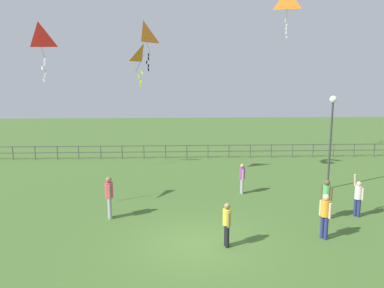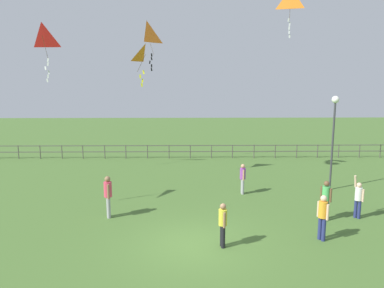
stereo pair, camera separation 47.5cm
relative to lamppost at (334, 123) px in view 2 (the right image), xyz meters
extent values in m
plane|color=#476B2D|center=(-7.06, -6.38, -3.44)|extent=(80.00, 80.00, 0.00)
cylinder|color=#38383D|center=(0.00, 0.00, -1.21)|extent=(0.10, 0.10, 4.44)
sphere|color=white|center=(0.00, 0.00, 1.16)|extent=(0.36, 0.36, 0.36)
cylinder|color=navy|center=(-2.51, -6.12, -3.02)|extent=(0.14, 0.14, 0.84)
cylinder|color=navy|center=(-2.59, -5.98, -3.02)|extent=(0.14, 0.14, 0.84)
cylinder|color=orange|center=(-2.55, -6.05, -2.30)|extent=(0.31, 0.31, 0.59)
sphere|color=beige|center=(-2.55, -6.05, -1.89)|extent=(0.22, 0.22, 0.22)
cylinder|color=beige|center=(-2.45, -6.23, -2.34)|extent=(0.09, 0.09, 0.56)
cylinder|color=beige|center=(-2.65, -5.88, -2.34)|extent=(0.09, 0.09, 0.56)
cylinder|color=#3F4C47|center=(-1.81, -4.10, -3.02)|extent=(0.14, 0.14, 0.83)
cylinder|color=#3F4C47|center=(-1.70, -4.22, -3.02)|extent=(0.14, 0.14, 0.83)
cylinder|color=#4CB259|center=(-1.76, -4.16, -2.32)|extent=(0.30, 0.30, 0.58)
sphere|color=brown|center=(-1.76, -4.16, -1.91)|extent=(0.22, 0.22, 0.22)
cylinder|color=brown|center=(-1.89, -4.01, -2.35)|extent=(0.09, 0.09, 0.55)
cylinder|color=brown|center=(-1.62, -4.31, -2.35)|extent=(0.09, 0.09, 0.55)
cylinder|color=#99999E|center=(-10.51, -3.80, -2.99)|extent=(0.15, 0.15, 0.88)
cylinder|color=#99999E|center=(-10.56, -3.64, -2.99)|extent=(0.15, 0.15, 0.88)
cylinder|color=#D83F59|center=(-10.53, -3.72, -2.24)|extent=(0.32, 0.32, 0.62)
sphere|color=#8C6647|center=(-10.53, -3.72, -1.81)|extent=(0.24, 0.24, 0.24)
cylinder|color=#8C6647|center=(-10.47, -3.93, -2.28)|extent=(0.10, 0.10, 0.59)
cylinder|color=#8C6647|center=(-10.59, -3.51, -2.28)|extent=(0.10, 0.10, 0.59)
cylinder|color=#99999E|center=(-4.58, -0.57, -3.05)|extent=(0.13, 0.13, 0.76)
cylinder|color=#99999E|center=(-4.57, -0.72, -3.05)|extent=(0.13, 0.13, 0.76)
cylinder|color=purple|center=(-4.57, -0.64, -2.40)|extent=(0.28, 0.28, 0.54)
sphere|color=tan|center=(-4.57, -0.64, -2.03)|extent=(0.20, 0.20, 0.20)
cylinder|color=tan|center=(-4.59, -0.46, -2.44)|extent=(0.08, 0.08, 0.51)
cylinder|color=tan|center=(-4.56, -0.83, -2.44)|extent=(0.08, 0.08, 0.51)
cylinder|color=navy|center=(-0.40, -3.91, -3.06)|extent=(0.13, 0.13, 0.76)
cylinder|color=navy|center=(-0.30, -4.01, -3.06)|extent=(0.13, 0.13, 0.76)
cylinder|color=white|center=(-0.35, -3.96, -2.41)|extent=(0.28, 0.28, 0.54)
sphere|color=beige|center=(-0.35, -3.96, -2.04)|extent=(0.20, 0.20, 0.20)
cylinder|color=beige|center=(-0.44, -3.79, -1.93)|extent=(0.19, 0.19, 0.52)
cylinder|color=beige|center=(-0.22, -4.09, -2.44)|extent=(0.08, 0.08, 0.51)
cylinder|color=black|center=(-6.12, -6.47, -3.04)|extent=(0.13, 0.13, 0.78)
cylinder|color=black|center=(-6.10, -6.62, -3.04)|extent=(0.13, 0.13, 0.78)
cylinder|color=gold|center=(-6.11, -6.55, -2.38)|extent=(0.29, 0.29, 0.55)
sphere|color=#8C6647|center=(-6.11, -6.55, -2.00)|extent=(0.21, 0.21, 0.21)
cylinder|color=#8C6647|center=(-6.15, -6.36, -2.41)|extent=(0.09, 0.09, 0.52)
cylinder|color=#8C6647|center=(-6.08, -6.74, -2.41)|extent=(0.09, 0.09, 0.52)
cylinder|color=#4C381E|center=(-1.53, 3.45, 5.92)|extent=(0.11, 0.33, 1.18)
cube|color=white|center=(-1.60, 3.42, 5.38)|extent=(0.11, 0.02, 0.21)
cube|color=white|center=(-1.52, 3.46, 5.16)|extent=(0.10, 0.04, 0.21)
cube|color=white|center=(-1.54, 3.45, 4.94)|extent=(0.09, 0.03, 0.20)
cube|color=white|center=(-1.53, 3.45, 4.72)|extent=(0.10, 0.05, 0.21)
cube|color=white|center=(-1.49, 3.47, 4.50)|extent=(0.09, 0.02, 0.20)
pyramid|color=orange|center=(-9.77, 5.84, 4.92)|extent=(1.20, 1.28, 1.38)
cylinder|color=#4C381E|center=(-9.54, 5.65, 4.24)|extent=(0.47, 0.39, 1.38)
cube|color=black|center=(-9.47, 5.69, 3.57)|extent=(0.09, 0.03, 0.20)
cube|color=black|center=(-9.48, 5.68, 3.35)|extent=(0.11, 0.04, 0.21)
cube|color=black|center=(-9.59, 5.63, 3.13)|extent=(0.11, 0.05, 0.21)
cube|color=black|center=(-9.49, 5.68, 2.91)|extent=(0.09, 0.02, 0.20)
cube|color=black|center=(-9.50, 5.68, 2.69)|extent=(0.11, 0.04, 0.21)
pyramid|color=orange|center=(-9.40, 1.46, 3.41)|extent=(0.89, 0.99, 0.90)
cylinder|color=#4C381E|center=(-9.65, 1.60, 2.96)|extent=(0.51, 0.29, 0.90)
cube|color=yellow|center=(-9.56, 1.64, 2.49)|extent=(0.11, 0.04, 0.21)
cube|color=yellow|center=(-9.73, 1.56, 2.27)|extent=(0.09, 0.03, 0.20)
cube|color=yellow|center=(-9.62, 1.61, 2.05)|extent=(0.10, 0.02, 0.21)
cube|color=yellow|center=(-9.66, 1.59, 1.83)|extent=(0.10, 0.04, 0.21)
pyramid|color=red|center=(-15.02, 2.47, 4.43)|extent=(1.17, 0.70, 1.29)
cylinder|color=#4C381E|center=(-14.99, 2.76, 3.79)|extent=(0.07, 0.60, 1.29)
cube|color=white|center=(-14.90, 2.80, 3.15)|extent=(0.12, 0.02, 0.21)
cube|color=white|center=(-14.92, 2.80, 2.93)|extent=(0.11, 0.02, 0.21)
cube|color=white|center=(-15.05, 2.73, 2.71)|extent=(0.11, 0.05, 0.21)
cube|color=white|center=(-14.91, 2.80, 2.49)|extent=(0.12, 0.02, 0.21)
cube|color=white|center=(-14.95, 2.78, 2.27)|extent=(0.08, 0.03, 0.20)
cube|color=white|center=(-15.00, 2.76, 2.05)|extent=(0.12, 0.01, 0.21)
cylinder|color=#4C4742|center=(-19.07, 7.62, -2.96)|extent=(0.06, 0.06, 0.95)
cylinder|color=#4C4742|center=(-17.55, 7.62, -2.96)|extent=(0.06, 0.06, 0.95)
cylinder|color=#4C4742|center=(-16.04, 7.62, -2.96)|extent=(0.06, 0.06, 0.95)
cylinder|color=#4C4742|center=(-14.58, 7.62, -2.96)|extent=(0.06, 0.06, 0.95)
cylinder|color=#4C4742|center=(-13.05, 7.62, -2.96)|extent=(0.06, 0.06, 0.95)
cylinder|color=#4C4742|center=(-11.58, 7.62, -2.96)|extent=(0.06, 0.06, 0.95)
cylinder|color=#4C4742|center=(-10.06, 7.62, -2.96)|extent=(0.06, 0.06, 0.95)
cylinder|color=#4C4742|center=(-8.55, 7.62, -2.96)|extent=(0.06, 0.06, 0.95)
cylinder|color=#4C4742|center=(-7.06, 7.62, -2.96)|extent=(0.06, 0.06, 0.95)
cylinder|color=#4C4742|center=(-5.56, 7.62, -2.96)|extent=(0.06, 0.06, 0.95)
cylinder|color=#4C4742|center=(-4.08, 7.62, -2.96)|extent=(0.06, 0.06, 0.95)
cylinder|color=#4C4742|center=(-2.56, 7.62, -2.96)|extent=(0.06, 0.06, 0.95)
cylinder|color=#4C4742|center=(-1.06, 7.62, -2.96)|extent=(0.06, 0.06, 0.95)
cylinder|color=#4C4742|center=(0.47, 7.62, -2.96)|extent=(0.06, 0.06, 0.95)
cylinder|color=#4C4742|center=(1.95, 7.62, -2.96)|extent=(0.06, 0.06, 0.95)
cylinder|color=#4C4742|center=(3.45, 7.62, -2.96)|extent=(0.06, 0.06, 0.95)
cylinder|color=#4C4742|center=(4.93, 7.62, -2.96)|extent=(0.06, 0.06, 0.95)
cylinder|color=#4C4742|center=(6.42, 7.62, -2.96)|extent=(0.06, 0.06, 0.95)
cube|color=#4C4742|center=(-7.06, 7.62, -2.53)|extent=(36.00, 0.05, 0.05)
cube|color=#4C4742|center=(-7.06, 7.62, -2.96)|extent=(36.00, 0.05, 0.05)
camera|label=1|loc=(-7.81, -18.76, 2.34)|focal=35.86mm
camera|label=2|loc=(-7.34, -18.77, 2.34)|focal=35.86mm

